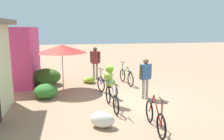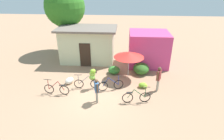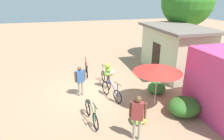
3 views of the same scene
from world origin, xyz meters
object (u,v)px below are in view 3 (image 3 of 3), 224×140
Objects in this scene: building_low at (174,50)px; market_umbrella at (158,68)px; bicycle_center_loaded at (111,92)px; banana_pile_on_ground at (137,120)px; person_vendor at (80,78)px; bicycle_near_pile at (107,73)px; tree_behind_building at (187,2)px; produce_sack at (109,72)px; bicycle_leftmost at (86,69)px; person_bystander at (138,113)px; bicycle_by_shop at (91,114)px.

building_low reaches higher than market_umbrella.
market_umbrella is at bearing 57.13° from bicycle_center_loaded.
banana_pile_on_ground is 3.53m from person_vendor.
bicycle_near_pile is at bearing -146.15° from market_umbrella.
tree_behind_building is 8.83× the size of produce_sack.
person_bystander is (6.39, 0.83, 0.70)m from bicycle_leftmost.
bicycle_by_shop is 2.40× the size of produce_sack.
banana_pile_on_ground is at bearing 12.41° from bicycle_leftmost.
bicycle_center_loaded is 3.02m from produce_sack.
produce_sack is at bearing 137.85° from person_vendor.
building_low reaches higher than person_vendor.
bicycle_leftmost is 5.68m from banana_pile_on_ground.
market_umbrella is at bearing -40.86° from building_low.
bicycle_by_shop is 2.38m from person_vendor.
tree_behind_building is 3.97× the size of person_vendor.
produce_sack is at bearing 178.37° from banana_pile_on_ground.
bicycle_center_loaded is at bearing 12.21° from bicycle_leftmost.
tree_behind_building is at bearing 127.80° from bicycle_by_shop.
produce_sack is (-5.12, 0.15, 0.08)m from banana_pile_on_ground.
person_vendor is at bearing -146.71° from banana_pile_on_ground.
tree_behind_building reaches higher than person_vendor.
bicycle_leftmost is 5.00m from bicycle_by_shop.
banana_pile_on_ground is 1.08× the size of produce_sack.
bicycle_center_loaded is at bearing -12.15° from produce_sack.
bicycle_by_shop is at bearing 3.68° from person_vendor.
bicycle_by_shop is (6.40, -8.26, -3.95)m from tree_behind_building.
building_low is 4.40m from produce_sack.
person_vendor is 0.91× the size of person_bystander.
building_low is 3.19× the size of person_vendor.
person_bystander reaches higher than bicycle_near_pile.
banana_pile_on_ground is at bearing 71.89° from bicycle_by_shop.
produce_sack is at bearing 72.97° from bicycle_leftmost.
market_umbrella is at bearing -41.46° from tree_behind_building.
banana_pile_on_ground is 0.44× the size of person_bystander.
produce_sack is 0.45× the size of person_vendor.
building_low is at bearing 102.76° from bicycle_near_pile.
bicycle_leftmost is 1.00× the size of bicycle_center_loaded.
bicycle_center_loaded is (4.80, -7.01, -3.95)m from tree_behind_building.
tree_behind_building is 7.79m from produce_sack.
bicycle_near_pile is at bearing 179.86° from person_bystander.
produce_sack is 0.41× the size of person_bystander.
person_vendor is (-2.88, -1.89, 0.80)m from banana_pile_on_ground.
banana_pile_on_ground is (3.49, 0.38, -0.69)m from bicycle_near_pile.
bicycle_center_loaded reaches higher than banana_pile_on_ground.
bicycle_center_loaded is at bearing -55.56° from tree_behind_building.
banana_pile_on_ground is at bearing -43.44° from building_low.
person_vendor is at bearing -14.09° from bicycle_leftmost.
tree_behind_building reaches higher than banana_pile_on_ground.
market_umbrella is at bearing 28.89° from bicycle_leftmost.
person_vendor is at bearing -120.26° from market_umbrella.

